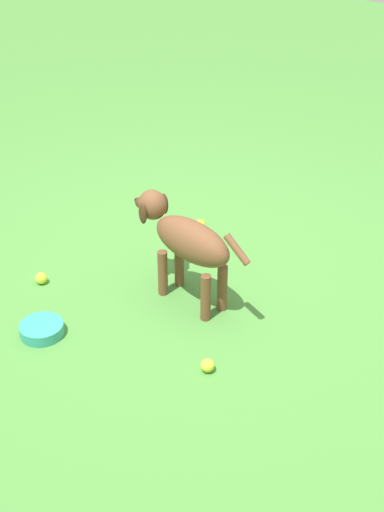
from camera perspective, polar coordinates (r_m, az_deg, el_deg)
name	(u,v)px	position (r m, az deg, el deg)	size (l,w,h in m)	color
ground	(179,274)	(3.96, -1.06, -1.44)	(14.00, 14.00, 0.00)	#478438
dog	(185,239)	(3.57, -0.54, 1.38)	(0.25, 0.81, 0.55)	brown
tennis_ball_0	(200,224)	(4.37, 0.69, 2.60)	(0.07, 0.07, 0.07)	#C4E42F
tennis_ball_1	(41,278)	(3.95, -12.19, -1.79)	(0.07, 0.07, 0.07)	#C6E433
tennis_ball_2	(208,365)	(3.28, 1.27, -8.91)	(0.07, 0.07, 0.07)	#CCD536
water_bowl	(42,329)	(3.58, -12.15, -5.86)	(0.22, 0.22, 0.06)	teal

